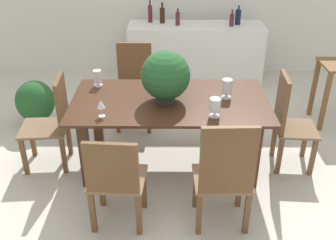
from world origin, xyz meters
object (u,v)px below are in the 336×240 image
at_px(kitchen_counter, 195,55).
at_px(potted_plant_floor, 36,102).
at_px(flower_centerpiece, 166,76).
at_px(chair_head_end, 54,120).
at_px(crystal_vase_right, 227,87).
at_px(dining_table, 170,112).
at_px(chair_foot_end, 288,119).
at_px(crystal_vase_center_near, 215,106).
at_px(chair_near_right, 225,174).
at_px(wine_bottle_green, 178,19).
at_px(wine_bottle_dark, 162,15).
at_px(wine_bottle_amber, 238,17).
at_px(wine_bottle_clear, 150,13).
at_px(chair_near_left, 115,178).
at_px(wine_glass, 101,105).
at_px(wine_bottle_tall, 232,20).
at_px(chair_far_left, 135,81).
at_px(crystal_vase_left, 98,77).

xyz_separation_m(kitchen_counter, potted_plant_floor, (-2.03, -1.29, -0.15)).
distance_m(flower_centerpiece, potted_plant_floor, 1.96).
xyz_separation_m(chair_head_end, crystal_vase_right, (1.74, 0.05, 0.35)).
distance_m(dining_table, chair_foot_end, 1.20).
xyz_separation_m(dining_table, crystal_vase_center_near, (0.40, -0.33, 0.24)).
distance_m(chair_near_right, wine_bottle_green, 3.10).
bearing_deg(kitchen_counter, crystal_vase_right, -85.03).
bearing_deg(wine_bottle_dark, dining_table, -87.08).
distance_m(wine_bottle_amber, wine_bottle_clear, 1.27).
height_order(chair_near_left, kitchen_counter, kitchen_counter).
bearing_deg(dining_table, wine_bottle_dark, 92.92).
bearing_deg(wine_bottle_clear, wine_glass, -97.10).
xyz_separation_m(wine_bottle_tall, wine_bottle_amber, (0.10, 0.10, 0.02)).
relative_size(chair_foot_end, chair_near_left, 1.12).
height_order(chair_far_left, chair_near_right, chair_near_right).
xyz_separation_m(chair_far_left, potted_plant_floor, (-1.22, -0.10, -0.24)).
distance_m(flower_centerpiece, wine_glass, 0.68).
height_order(wine_glass, potted_plant_floor, wine_glass).
distance_m(chair_near_left, kitchen_counter, 3.17).
relative_size(dining_table, wine_bottle_dark, 6.64).
relative_size(chair_foot_end, chair_head_end, 1.03).
relative_size(chair_near_right, wine_bottle_dark, 3.59).
height_order(flower_centerpiece, wine_bottle_clear, flower_centerpiece).
xyz_separation_m(chair_foot_end, wine_bottle_amber, (-0.22, 2.16, 0.48)).
distance_m(dining_table, chair_head_end, 1.19).
xyz_separation_m(chair_near_left, flower_centerpiece, (0.40, 0.91, 0.51)).
height_order(dining_table, wine_bottle_amber, wine_bottle_amber).
bearing_deg(wine_bottle_dark, wine_bottle_clear, 167.72).
xyz_separation_m(wine_bottle_green, potted_plant_floor, (-1.77, -1.27, -0.70)).
height_order(crystal_vase_right, potted_plant_floor, crystal_vase_right).
height_order(chair_far_left, wine_bottle_dark, wine_bottle_dark).
xyz_separation_m(dining_table, chair_near_left, (-0.44, -0.93, -0.12)).
distance_m(kitchen_counter, potted_plant_floor, 2.42).
height_order(crystal_vase_left, potted_plant_floor, crystal_vase_left).
distance_m(flower_centerpiece, crystal_vase_left, 0.82).
xyz_separation_m(wine_bottle_green, wine_bottle_clear, (-0.40, 0.16, 0.03)).
xyz_separation_m(dining_table, crystal_vase_right, (0.56, 0.05, 0.25)).
xyz_separation_m(crystal_vase_left, wine_glass, (0.14, -0.68, 0.02)).
bearing_deg(chair_foot_end, wine_bottle_dark, 34.17).
bearing_deg(chair_near_left, crystal_vase_right, -131.73).
bearing_deg(wine_bottle_green, flower_centerpiece, -94.04).
distance_m(flower_centerpiece, wine_bottle_amber, 2.40).
distance_m(chair_foot_end, chair_far_left, 1.88).
bearing_deg(wine_bottle_amber, chair_far_left, -139.03).
bearing_deg(chair_near_left, chair_head_end, -47.67).
bearing_deg(wine_bottle_clear, chair_near_left, -92.70).
distance_m(chair_head_end, crystal_vase_left, 0.63).
distance_m(flower_centerpiece, wine_bottle_clear, 2.30).
height_order(flower_centerpiece, wine_bottle_amber, flower_centerpiece).
distance_m(wine_glass, potted_plant_floor, 1.67).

